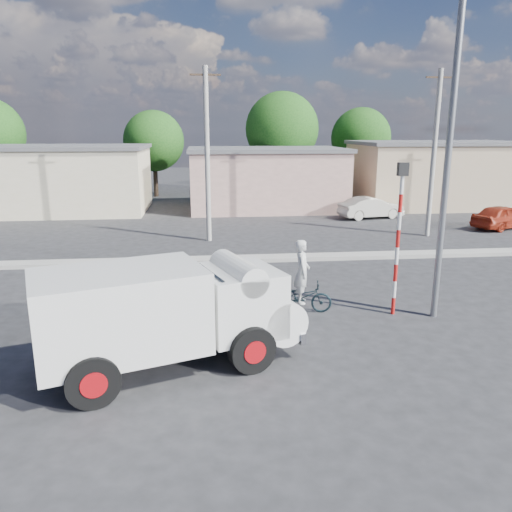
{
  "coord_description": "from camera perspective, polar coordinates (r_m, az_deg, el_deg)",
  "views": [
    {
      "loc": [
        -2.2,
        -11.71,
        5.23
      ],
      "look_at": [
        -0.59,
        3.65,
        1.3
      ],
      "focal_mm": 35.0,
      "sensor_mm": 36.0,
      "label": 1
    }
  ],
  "objects": [
    {
      "name": "median",
      "position": [
        20.49,
        0.37,
        -0.28
      ],
      "size": [
        40.0,
        0.8,
        0.16
      ],
      "primitive_type": "cube",
      "color": "#99968E",
      "rests_on": "ground"
    },
    {
      "name": "bicycle",
      "position": [
        14.72,
        5.22,
        -4.67
      ],
      "size": [
        1.84,
        0.89,
        0.93
      ],
      "primitive_type": "imported",
      "rotation": [
        0.0,
        0.0,
        1.41
      ],
      "color": "black",
      "rests_on": "ground"
    },
    {
      "name": "car_cream",
      "position": [
        31.0,
        13.0,
        5.41
      ],
      "size": [
        4.09,
        2.17,
        1.28
      ],
      "primitive_type": "imported",
      "rotation": [
        0.0,
        0.0,
        1.79
      ],
      "color": "beige",
      "rests_on": "ground"
    },
    {
      "name": "tree_row",
      "position": [
        40.33,
        -6.26,
        13.63
      ],
      "size": [
        34.13,
        7.32,
        8.1
      ],
      "color": "#38281E",
      "rests_on": "ground"
    },
    {
      "name": "cyclist",
      "position": [
        14.58,
        5.26,
        -2.91
      ],
      "size": [
        0.55,
        0.75,
        1.88
      ],
      "primitive_type": "imported",
      "rotation": [
        0.0,
        0.0,
        1.41
      ],
      "color": "silver",
      "rests_on": "ground"
    },
    {
      "name": "ground_plane",
      "position": [
        13.01,
        4.33,
        -9.47
      ],
      "size": [
        120.0,
        120.0,
        0.0
      ],
      "primitive_type": "plane",
      "color": "#27272A",
      "rests_on": "ground"
    },
    {
      "name": "traffic_pole",
      "position": [
        14.51,
        16.01,
        3.25
      ],
      "size": [
        0.28,
        0.18,
        4.36
      ],
      "color": "red",
      "rests_on": "ground"
    },
    {
      "name": "utility_poles",
      "position": [
        24.35,
        7.1,
        11.44
      ],
      "size": [
        35.4,
        0.24,
        8.0
      ],
      "color": "#99968E",
      "rests_on": "ground"
    },
    {
      "name": "car_red",
      "position": [
        30.14,
        26.35,
        4.05
      ],
      "size": [
        4.08,
        2.9,
        1.29
      ],
      "primitive_type": "imported",
      "rotation": [
        0.0,
        0.0,
        1.98
      ],
      "color": "#A02E18",
      "rests_on": "ground"
    },
    {
      "name": "truck",
      "position": [
        11.26,
        -9.59,
        -6.24
      ],
      "size": [
        6.14,
        3.86,
        2.39
      ],
      "rotation": [
        0.0,
        0.0,
        0.33
      ],
      "color": "black",
      "rests_on": "ground"
    },
    {
      "name": "streetlight",
      "position": [
        14.38,
        20.67,
        12.32
      ],
      "size": [
        2.34,
        0.22,
        9.0
      ],
      "color": "slate",
      "rests_on": "ground"
    },
    {
      "name": "building_row",
      "position": [
        34.01,
        -0.4,
        9.06
      ],
      "size": [
        37.8,
        7.3,
        4.44
      ],
      "color": "beige",
      "rests_on": "ground"
    }
  ]
}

